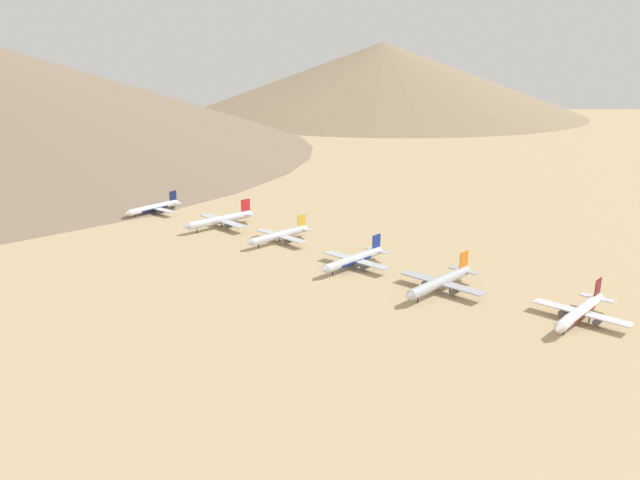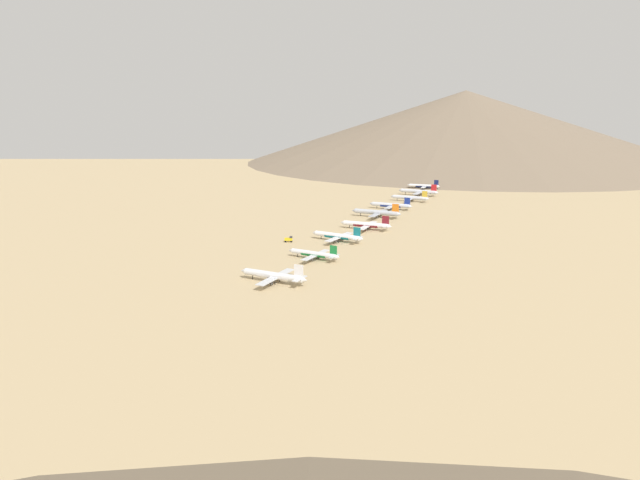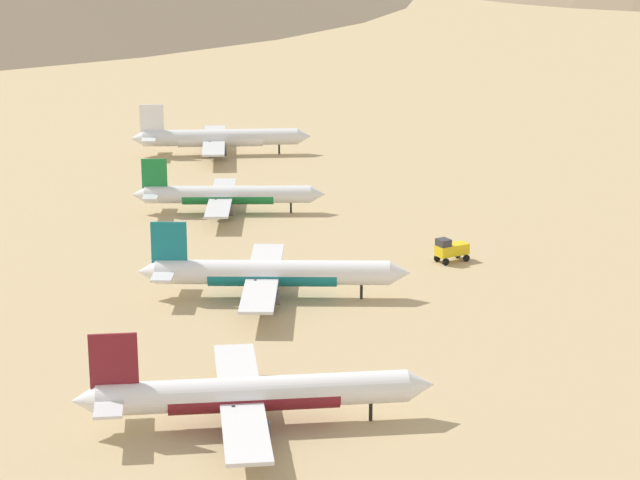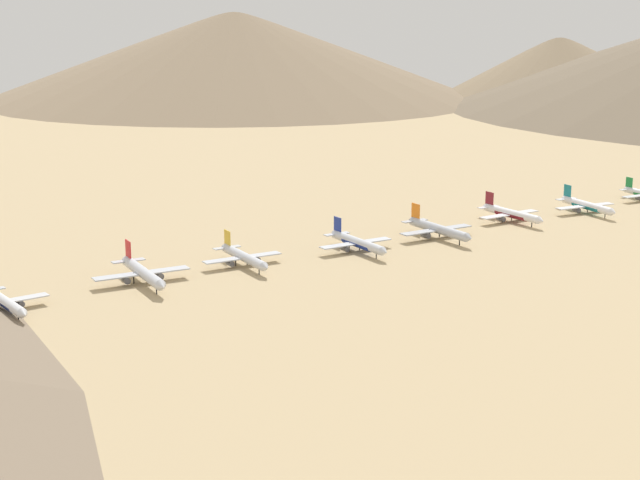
# 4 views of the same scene
# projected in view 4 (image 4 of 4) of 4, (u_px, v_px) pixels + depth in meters

# --- Properties ---
(ground_plane) EXTENTS (2201.39, 2201.39, 0.00)m
(ground_plane) POSITION_uv_depth(u_px,v_px,m) (439.00, 236.00, 420.25)
(ground_plane) COLOR tan
(parked_jet_0) EXTENTS (36.61, 30.07, 10.67)m
(parked_jet_0) POSITION_uv_depth(u_px,v_px,m) (4.00, 301.00, 316.92)
(parked_jet_0) COLOR silver
(parked_jet_0) RESTS_ON ground
(parked_jet_1) EXTENTS (43.12, 35.09, 12.43)m
(parked_jet_1) POSITION_uv_depth(u_px,v_px,m) (143.00, 272.00, 348.52)
(parked_jet_1) COLOR silver
(parked_jet_1) RESTS_ON ground
(parked_jet_2) EXTENTS (38.69, 31.55, 11.16)m
(parked_jet_2) POSITION_uv_depth(u_px,v_px,m) (243.00, 257.00, 371.59)
(parked_jet_2) COLOR silver
(parked_jet_2) RESTS_ON ground
(parked_jet_3) EXTENTS (39.69, 32.42, 11.46)m
(parked_jet_3) POSITION_uv_depth(u_px,v_px,m) (357.00, 242.00, 393.46)
(parked_jet_3) COLOR silver
(parked_jet_3) RESTS_ON ground
(parked_jet_4) EXTENTS (42.85, 35.00, 12.37)m
(parked_jet_4) POSITION_uv_depth(u_px,v_px,m) (438.00, 229.00, 415.27)
(parked_jet_4) COLOR #B2B7C1
(parked_jet_4) RESTS_ON ground
(parked_jet_5) EXTENTS (39.66, 32.44, 11.47)m
(parked_jet_5) POSITION_uv_depth(u_px,v_px,m) (511.00, 214.00, 447.09)
(parked_jet_5) COLOR white
(parked_jet_5) RESTS_ON ground
(parked_jet_6) EXTENTS (39.04, 31.67, 11.27)m
(parked_jet_6) POSITION_uv_depth(u_px,v_px,m) (587.00, 205.00, 465.38)
(parked_jet_6) COLOR white
(parked_jet_6) RESTS_ON ground
(desert_hill_2) EXTENTS (518.57, 518.57, 92.48)m
(desert_hill_2) POSITION_uv_depth(u_px,v_px,m) (236.00, 52.00, 1023.49)
(desert_hill_2) COLOR #847056
(desert_hill_2) RESTS_ON ground
(desert_hill_3) EXTENTS (273.31, 273.31, 68.05)m
(desert_hill_3) POSITION_uv_depth(u_px,v_px,m) (556.00, 65.00, 1018.15)
(desert_hill_3) COLOR #8C775B
(desert_hill_3) RESTS_ON ground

